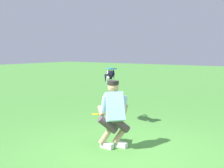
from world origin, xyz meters
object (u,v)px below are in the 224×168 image
at_px(person, 114,112).
at_px(frisbee_flying, 111,69).
at_px(dog, 110,78).
at_px(frisbee_held, 99,114).

relative_size(person, frisbee_flying, 4.74).
bearing_deg(dog, person, -3.90).
distance_m(dog, frisbee_flying, 0.33).
height_order(person, frisbee_flying, frisbee_flying).
xyz_separation_m(dog, frisbee_held, (-0.79, 1.51, -0.55)).
distance_m(frisbee_flying, frisbee_held, 1.70).
bearing_deg(frisbee_held, person, 176.22).
bearing_deg(person, frisbee_held, 38.35).
relative_size(dog, frisbee_held, 3.00).
xyz_separation_m(dog, frisbee_flying, (-0.16, 0.15, 0.25)).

